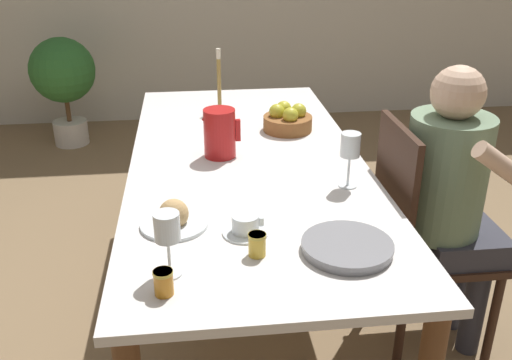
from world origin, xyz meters
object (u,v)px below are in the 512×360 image
jam_jar_amber (164,281)px  wine_glass_juice (167,231)px  chair_person_side (419,235)px  teacup_near_person (246,226)px  red_pitcher (220,133)px  potted_plant (63,77)px  fruit_bowl (288,120)px  person_seated (452,192)px  wine_glass_water (350,147)px  jam_jar_red (257,244)px  serving_tray (347,247)px  bread_plate (174,218)px  candlestick_tall (219,86)px

jam_jar_amber → wine_glass_juice: bearing=81.5°
chair_person_side → teacup_near_person: size_ratio=6.60×
red_pitcher → potted_plant: red_pitcher is taller
jam_jar_amber → fruit_bowl: size_ratio=0.31×
chair_person_side → teacup_near_person: 0.83m
chair_person_side → person_seated: bearing=71.7°
chair_person_side → wine_glass_water: size_ratio=4.66×
person_seated → wine_glass_juice: size_ratio=6.24×
wine_glass_water → jam_jar_red: bearing=-131.9°
serving_tray → red_pitcher: bearing=112.7°
jam_jar_amber → jam_jar_red: 0.30m
serving_tray → person_seated: bearing=39.6°
serving_tray → jam_jar_amber: 0.55m
teacup_near_person → bread_plate: bearing=161.5°
chair_person_side → potted_plant: chair_person_side is taller
person_seated → serving_tray: size_ratio=4.34×
teacup_near_person → bread_plate: size_ratio=0.67×
wine_glass_juice → jam_jar_red: bearing=15.3°
person_seated → bread_plate: size_ratio=5.43×
red_pitcher → wine_glass_water: 0.56m
serving_tray → potted_plant: size_ratio=0.32×
wine_glass_water → jam_jar_red: 0.58m
fruit_bowl → chair_person_side: bearing=-54.0°
fruit_bowl → teacup_near_person: bearing=-107.3°
wine_glass_juice → bread_plate: 0.29m
person_seated → bread_plate: 1.05m
wine_glass_juice → jam_jar_amber: (-0.01, -0.09, -0.10)m
teacup_near_person → fruit_bowl: bearing=72.7°
person_seated → wine_glass_juice: 1.16m
jam_jar_amber → fruit_bowl: (0.52, 1.20, 0.01)m
jam_jar_red → candlestick_tall: 1.40m
chair_person_side → fruit_bowl: size_ratio=4.27×
bread_plate → jam_jar_amber: 0.36m
jam_jar_amber → potted_plant: 3.24m
wine_glass_juice → person_seated: bearing=25.3°
person_seated → red_pitcher: person_seated is taller
serving_tray → fruit_bowl: bearing=90.0°
person_seated → serving_tray: (-0.52, -0.43, 0.06)m
jam_jar_amber → candlestick_tall: candlestick_tall is taller
jam_jar_amber → person_seated: bearing=28.9°
red_pitcher → candlestick_tall: (0.04, 0.63, 0.02)m
wine_glass_water → serving_tray: size_ratio=0.76×
wine_glass_juice → teacup_near_person: (0.23, 0.20, -0.11)m
serving_tray → jam_jar_red: bearing=177.7°
wine_glass_juice → candlestick_tall: size_ratio=0.61×
chair_person_side → serving_tray: 0.68m
wine_glass_juice → serving_tray: 0.53m
serving_tray → jam_jar_amber: size_ratio=3.86×
jam_jar_red → chair_person_side: bearing=33.1°
person_seated → candlestick_tall: 1.28m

